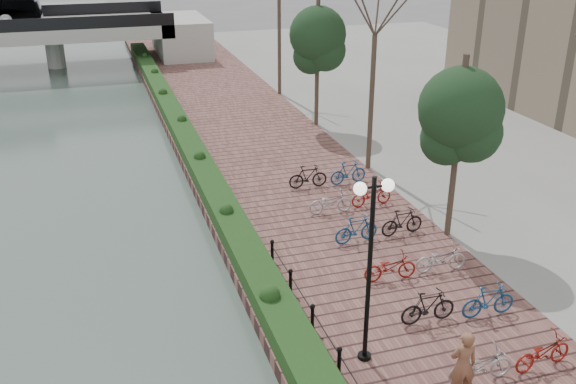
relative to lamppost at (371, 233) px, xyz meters
name	(u,v)px	position (x,y,z in m)	size (l,w,h in m)	color
promenade	(275,171)	(1.74, 14.13, -3.89)	(8.00, 75.00, 0.50)	brown
inland_pavement	(563,138)	(17.74, 14.13, -3.89)	(24.00, 75.00, 0.50)	gray
hedge	(192,150)	(-1.66, 16.63, -3.34)	(1.10, 56.00, 0.60)	#143714
lamppost	(371,233)	(0.00, 0.00, 0.00)	(1.02, 0.32, 5.08)	black
pedestrian	(463,365)	(1.57, -2.02, -2.73)	(0.67, 0.44, 1.84)	brown
bicycle_parking	(398,244)	(3.24, 4.65, -3.17)	(2.40, 14.69, 1.00)	#A2A3A7
street_trees	(406,121)	(5.74, 9.31, -0.46)	(3.20, 37.12, 6.80)	#32251D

